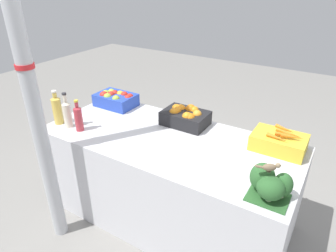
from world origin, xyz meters
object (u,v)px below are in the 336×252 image
juice_bottle_ruby (78,118)px  sparrow_bird (270,167)px  apple_crate (115,99)px  carrot_crate (279,142)px  orange_crate (185,116)px  juice_bottle_golden (57,109)px  broccoli_pile (269,184)px  support_pole (26,70)px  juice_bottle_cloudy (67,113)px

juice_bottle_ruby → sparrow_bird: bearing=-1.8°
apple_crate → carrot_crate: bearing=0.1°
orange_crate → sparrow_bird: size_ratio=2.90×
apple_crate → juice_bottle_golden: juice_bottle_golden is taller
broccoli_pile → sparrow_bird: (-0.01, -0.03, 0.12)m
juice_bottle_ruby → orange_crate: bearing=38.8°
sparrow_bird → support_pole: bearing=161.9°
support_pole → juice_bottle_ruby: support_pole is taller
apple_crate → orange_crate: (0.73, 0.00, 0.00)m
carrot_crate → juice_bottle_cloudy: 1.60m
juice_bottle_ruby → sparrow_bird: 1.46m
support_pole → orange_crate: (0.63, 0.88, -0.51)m
apple_crate → carrot_crate: size_ratio=1.00×
carrot_crate → juice_bottle_golden: 1.71m
juice_bottle_golden → juice_bottle_ruby: (0.24, -0.00, -0.01)m
orange_crate → juice_bottle_cloudy: (-0.77, -0.52, 0.05)m
support_pole → sparrow_bird: (1.43, 0.31, -0.37)m
juice_bottle_cloudy → apple_crate: bearing=85.2°
orange_crate → carrot_crate: orange_crate is taller
carrot_crate → support_pole: bearing=-147.2°
carrot_crate → juice_bottle_ruby: (-1.39, -0.52, 0.05)m
juice_bottle_ruby → apple_crate: bearing=98.6°
juice_bottle_golden → sparrow_bird: juice_bottle_golden is taller
orange_crate → juice_bottle_ruby: 0.83m
orange_crate → juice_bottle_golden: (-0.89, -0.52, 0.05)m
carrot_crate → sparrow_bird: 0.59m
juice_bottle_golden → juice_bottle_ruby: 0.24m
apple_crate → juice_bottle_ruby: 0.53m
carrot_crate → broccoli_pile: size_ratio=1.55×
apple_crate → juice_bottle_golden: bearing=-107.0°
sparrow_bird → apple_crate: bearing=129.3°
support_pole → carrot_crate: 1.70m
support_pole → apple_crate: (-0.10, 0.88, -0.51)m
juice_bottle_golden → juice_bottle_cloudy: size_ratio=0.98×
sparrow_bird → orange_crate: bearing=114.4°
apple_crate → juice_bottle_cloudy: 0.52m
carrot_crate → orange_crate: bearing=179.9°
apple_crate → carrot_crate: 1.47m
juice_bottle_ruby → sparrow_bird: juice_bottle_ruby is taller
orange_crate → sparrow_bird: (0.80, -0.57, 0.14)m
juice_bottle_cloudy → juice_bottle_ruby: bearing=0.0°
apple_crate → juice_bottle_golden: size_ratio=1.27×
sparrow_bird → carrot_crate: bearing=66.0°
support_pole → juice_bottle_ruby: size_ratio=10.46×
orange_crate → support_pole: bearing=-125.5°
carrot_crate → juice_bottle_ruby: size_ratio=1.41×
carrot_crate → juice_bottle_golden: (-1.62, -0.52, 0.06)m
juice_bottle_golden → juice_bottle_ruby: size_ratio=1.11×
orange_crate → apple_crate: bearing=-179.8°
apple_crate → juice_bottle_ruby: juice_bottle_ruby is taller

